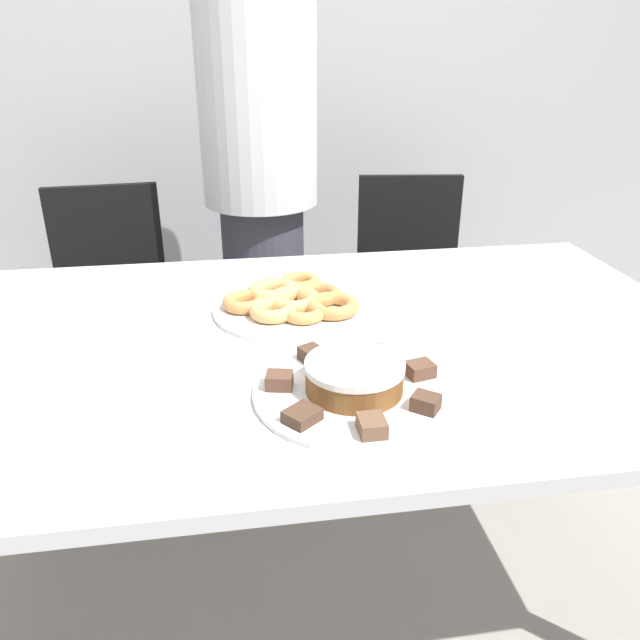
{
  "coord_description": "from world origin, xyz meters",
  "views": [
    {
      "loc": [
        -0.19,
        -1.2,
        1.34
      ],
      "look_at": [
        -0.01,
        -0.06,
        0.82
      ],
      "focal_mm": 35.0,
      "sensor_mm": 36.0,
      "label": 1
    }
  ],
  "objects_px": {
    "office_chair_left": "(114,320)",
    "plate_cake": "(354,392)",
    "office_chair_right": "(410,302)",
    "frosted_cake": "(354,376)",
    "person_standing": "(261,187)",
    "plate_donuts": "(294,308)"
  },
  "relations": [
    {
      "from": "plate_donuts",
      "to": "frosted_cake",
      "type": "relative_size",
      "value": 2.13
    },
    {
      "from": "office_chair_left",
      "to": "plate_cake",
      "type": "distance_m",
      "value": 1.41
    },
    {
      "from": "person_standing",
      "to": "office_chair_right",
      "type": "height_order",
      "value": "person_standing"
    },
    {
      "from": "office_chair_left",
      "to": "frosted_cake",
      "type": "xyz_separation_m",
      "value": [
        0.63,
        -1.21,
        0.39
      ]
    },
    {
      "from": "person_standing",
      "to": "office_chair_left",
      "type": "xyz_separation_m",
      "value": [
        -0.55,
        -0.04,
        -0.46
      ]
    },
    {
      "from": "person_standing",
      "to": "plate_donuts",
      "type": "distance_m",
      "value": 0.86
    },
    {
      "from": "office_chair_right",
      "to": "plate_donuts",
      "type": "distance_m",
      "value": 1.04
    },
    {
      "from": "office_chair_right",
      "to": "frosted_cake",
      "type": "relative_size",
      "value": 4.86
    },
    {
      "from": "person_standing",
      "to": "plate_donuts",
      "type": "relative_size",
      "value": 4.35
    },
    {
      "from": "person_standing",
      "to": "office_chair_right",
      "type": "relative_size",
      "value": 1.91
    },
    {
      "from": "office_chair_left",
      "to": "office_chair_right",
      "type": "height_order",
      "value": "same"
    },
    {
      "from": "person_standing",
      "to": "office_chair_left",
      "type": "distance_m",
      "value": 0.72
    },
    {
      "from": "plate_cake",
      "to": "frosted_cake",
      "type": "relative_size",
      "value": 2.04
    },
    {
      "from": "office_chair_right",
      "to": "frosted_cake",
      "type": "bearing_deg",
      "value": -103.98
    },
    {
      "from": "person_standing",
      "to": "office_chair_left",
      "type": "height_order",
      "value": "person_standing"
    },
    {
      "from": "office_chair_left",
      "to": "plate_cake",
      "type": "relative_size",
      "value": 2.38
    },
    {
      "from": "office_chair_left",
      "to": "plate_donuts",
      "type": "relative_size",
      "value": 2.28
    },
    {
      "from": "frosted_cake",
      "to": "person_standing",
      "type": "bearing_deg",
      "value": 93.61
    },
    {
      "from": "office_chair_right",
      "to": "frosted_cake",
      "type": "distance_m",
      "value": 1.36
    },
    {
      "from": "person_standing",
      "to": "frosted_cake",
      "type": "relative_size",
      "value": 9.29
    },
    {
      "from": "plate_donuts",
      "to": "office_chair_right",
      "type": "bearing_deg",
      "value": 56.38
    },
    {
      "from": "plate_cake",
      "to": "plate_donuts",
      "type": "bearing_deg",
      "value": 98.97
    }
  ]
}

